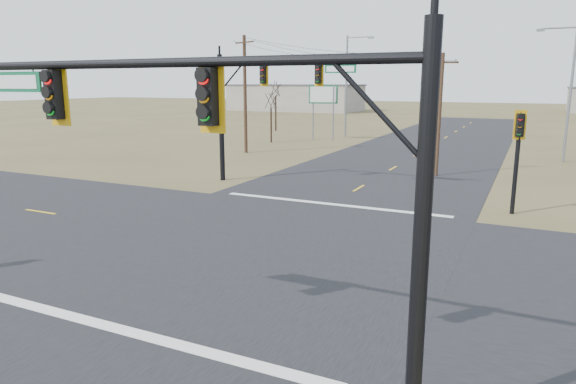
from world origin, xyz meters
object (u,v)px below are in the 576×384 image
object	(u,v)px
mast_arm_far	(261,91)
utility_pole_near	(440,112)
pedestal_signal_ne	(518,140)
streetlight_c	(348,81)
bare_tree_b	(276,88)
highway_sign	(323,101)
utility_pole_far	(245,93)
bare_tree_a	(271,99)
streetlight_a	(568,87)
mast_arm_near	(222,134)

from	to	relation	value
mast_arm_far	utility_pole_near	xyz separation A→B (m)	(9.19, 7.44, -1.38)
pedestal_signal_ne	streetlight_c	bearing A→B (deg)	99.23
bare_tree_b	highway_sign	bearing A→B (deg)	-37.97
utility_pole_far	bare_tree_a	xyz separation A→B (m)	(-1.72, 8.18, -0.80)
pedestal_signal_ne	streetlight_a	world-z (taller)	streetlight_a
bare_tree_a	bare_tree_b	distance (m)	13.28
highway_sign	bare_tree_b	bearing A→B (deg)	127.49
utility_pole_near	bare_tree_a	xyz separation A→B (m)	(-19.05, 12.83, 0.23)
utility_pole_far	bare_tree_b	size ratio (longest dim) A/B	1.48
highway_sign	pedestal_signal_ne	bearing A→B (deg)	-67.20
streetlight_a	bare_tree_a	world-z (taller)	streetlight_a
streetlight_a	pedestal_signal_ne	bearing A→B (deg)	-99.28
streetlight_a	bare_tree_a	size ratio (longest dim) A/B	1.85
highway_sign	bare_tree_a	distance (m)	6.06
utility_pole_near	bare_tree_b	xyz separation A→B (m)	(-24.62, 24.85, 1.24)
highway_sign	mast_arm_near	bearing A→B (deg)	-85.11
utility_pole_near	streetlight_c	bearing A→B (deg)	122.33
utility_pole_far	bare_tree_b	world-z (taller)	utility_pole_far
pedestal_signal_ne	bare_tree_a	bearing A→B (deg)	115.59
streetlight_a	streetlight_c	xyz separation A→B (m)	(-21.48, 11.33, 0.52)
highway_sign	streetlight_a	size ratio (longest dim) A/B	0.57
mast_arm_far	highway_sign	size ratio (longest dim) A/B	1.64
utility_pole_near	highway_sign	distance (m)	23.05
pedestal_signal_ne	utility_pole_near	distance (m)	10.34
utility_pole_far	bare_tree_b	distance (m)	21.47
highway_sign	utility_pole_near	bearing A→B (deg)	-63.62
utility_pole_near	highway_sign	size ratio (longest dim) A/B	1.36
highway_sign	bare_tree_b	distance (m)	12.14
mast_arm_far	mast_arm_near	bearing A→B (deg)	-60.69
utility_pole_near	streetlight_c	size ratio (longest dim) A/B	0.71
mast_arm_far	streetlight_a	xyz separation A→B (m)	(16.86, 17.93, 0.22)
utility_pole_far	streetlight_a	world-z (taller)	streetlight_a
mast_arm_near	streetlight_a	distance (m)	37.84
mast_arm_near	mast_arm_far	bearing A→B (deg)	117.54
streetlight_a	streetlight_c	bearing A→B (deg)	150.58
pedestal_signal_ne	bare_tree_b	world-z (taller)	bare_tree_b
bare_tree_a	mast_arm_near	bearing A→B (deg)	-63.72
streetlight_a	bare_tree_b	distance (m)	35.34
pedestal_signal_ne	bare_tree_a	world-z (taller)	bare_tree_a
utility_pole_near	utility_pole_far	distance (m)	17.97
mast_arm_far	utility_pole_far	size ratio (longest dim) A/B	0.95
pedestal_signal_ne	streetlight_a	bearing A→B (deg)	60.08
streetlight_c	bare_tree_b	xyz separation A→B (m)	(-10.81, 3.03, -0.88)
pedestal_signal_ne	bare_tree_b	size ratio (longest dim) A/B	0.72
streetlight_a	mast_arm_near	bearing A→B (deg)	-102.62
streetlight_c	bare_tree_a	world-z (taller)	streetlight_c
pedestal_signal_ne	utility_pole_near	size ratio (longest dim) A/B	0.61
bare_tree_a	mast_arm_far	bearing A→B (deg)	-64.06
mast_arm_near	bare_tree_b	distance (m)	57.28
bare_tree_a	bare_tree_b	size ratio (longest dim) A/B	0.82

